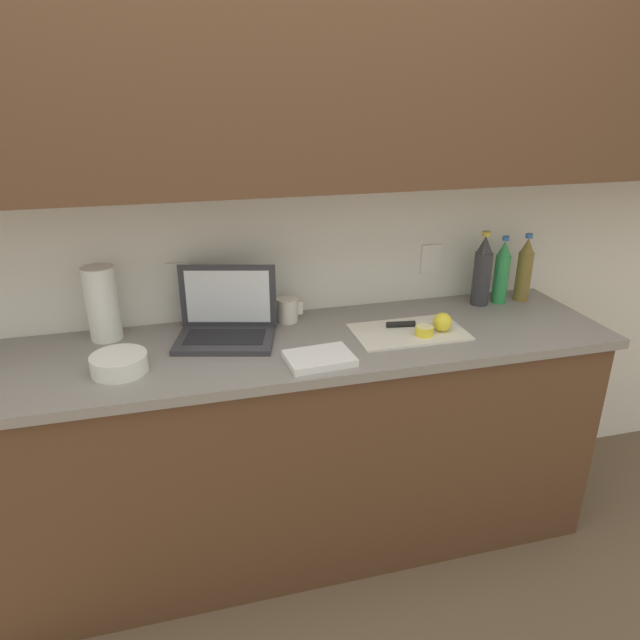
% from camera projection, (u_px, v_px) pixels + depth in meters
% --- Properties ---
extents(ground_plane, '(12.00, 12.00, 0.00)m').
position_uv_depth(ground_plane, '(279.00, 541.00, 2.37)').
color(ground_plane, brown).
rests_on(ground_plane, ground).
extents(wall_back, '(5.20, 0.38, 2.60)m').
position_uv_depth(wall_back, '(254.00, 146.00, 1.98)').
color(wall_back, white).
rests_on(wall_back, ground_plane).
extents(counter_unit, '(2.53, 0.59, 0.90)m').
position_uv_depth(counter_unit, '(269.00, 448.00, 2.19)').
color(counter_unit, brown).
rests_on(counter_unit, ground_plane).
extents(laptop, '(0.40, 0.32, 0.25)m').
position_uv_depth(laptop, '(226.00, 322.00, 2.06)').
color(laptop, '#333338').
rests_on(laptop, counter_unit).
extents(cutting_board, '(0.41, 0.25, 0.01)m').
position_uv_depth(cutting_board, '(409.00, 332.00, 2.12)').
color(cutting_board, silver).
rests_on(cutting_board, counter_unit).
extents(knife, '(0.28, 0.07, 0.02)m').
position_uv_depth(knife, '(410.00, 324.00, 2.16)').
color(knife, silver).
rests_on(knife, cutting_board).
extents(lemon_half_cut, '(0.07, 0.07, 0.04)m').
position_uv_depth(lemon_half_cut, '(424.00, 331.00, 2.08)').
color(lemon_half_cut, yellow).
rests_on(lemon_half_cut, cutting_board).
extents(lemon_whole_beside, '(0.07, 0.07, 0.07)m').
position_uv_depth(lemon_whole_beside, '(442.00, 322.00, 2.11)').
color(lemon_whole_beside, yellow).
rests_on(lemon_whole_beside, cutting_board).
extents(bottle_green_soda, '(0.07, 0.07, 0.31)m').
position_uv_depth(bottle_green_soda, '(482.00, 271.00, 2.35)').
color(bottle_green_soda, '#333338').
rests_on(bottle_green_soda, counter_unit).
extents(bottle_oil_tall, '(0.06, 0.06, 0.29)m').
position_uv_depth(bottle_oil_tall, '(502.00, 272.00, 2.38)').
color(bottle_oil_tall, '#2D934C').
rests_on(bottle_oil_tall, counter_unit).
extents(bottle_water_clear, '(0.06, 0.06, 0.29)m').
position_uv_depth(bottle_water_clear, '(524.00, 270.00, 2.40)').
color(bottle_water_clear, olive).
rests_on(bottle_water_clear, counter_unit).
extents(measuring_cup, '(0.10, 0.08, 0.09)m').
position_uv_depth(measuring_cup, '(288.00, 310.00, 2.21)').
color(measuring_cup, silver).
rests_on(measuring_cup, counter_unit).
extents(bowl_white, '(0.18, 0.18, 0.06)m').
position_uv_depth(bowl_white, '(119.00, 363.00, 1.82)').
color(bowl_white, white).
rests_on(bowl_white, counter_unit).
extents(paper_towel_roll, '(0.11, 0.11, 0.27)m').
position_uv_depth(paper_towel_roll, '(102.00, 303.00, 2.03)').
color(paper_towel_roll, white).
rests_on(paper_towel_roll, counter_unit).
extents(dish_towel, '(0.23, 0.18, 0.02)m').
position_uv_depth(dish_towel, '(319.00, 358.00, 1.90)').
color(dish_towel, white).
rests_on(dish_towel, counter_unit).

